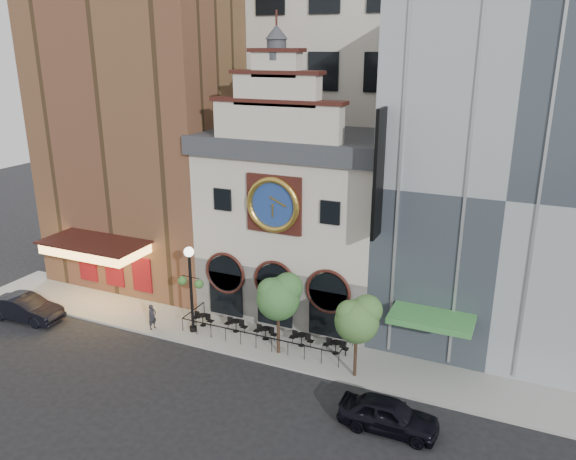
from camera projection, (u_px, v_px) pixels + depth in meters
The scene contains 18 objects.
ground at pixel (247, 360), 33.14m from camera, with size 120.00×120.00×0.00m, color black.
sidewalk at pixel (266, 339), 35.29m from camera, with size 44.00×5.00×0.15m, color gray.
clock_building at pixel (299, 217), 37.86m from camera, with size 12.60×8.78×18.65m.
theater_building at pixel (154, 116), 42.91m from camera, with size 14.00×15.60×25.00m.
retail_building at pixel (513, 177), 33.63m from camera, with size 14.00×14.40×20.00m.
office_tower at pixel (360, 15), 44.30m from camera, with size 20.00×16.00×40.00m, color beige.
cafe_railing at pixel (265, 332), 35.12m from camera, with size 10.60×2.60×0.90m, color black, non-canonical shape.
bistro_0 at pixel (203, 319), 36.76m from camera, with size 1.58×0.68×0.90m.
bistro_1 at pixel (236, 325), 35.99m from camera, with size 1.58×0.68×0.90m.
bistro_2 at pixel (265, 332), 35.04m from camera, with size 1.58×0.68×0.90m.
bistro_3 at pixel (301, 339), 34.27m from camera, with size 1.58×0.68×0.90m.
bistro_4 at pixel (336, 346), 33.40m from camera, with size 1.58×0.68×0.90m.
car_right at pixel (389, 415), 26.86m from camera, with size 1.93×4.81×1.64m, color black.
car_left at pixel (26, 308), 37.77m from camera, with size 1.81×5.20×1.71m, color black.
pedestrian at pixel (152, 317), 36.22m from camera, with size 0.62×0.41×1.70m, color black.
lamppost at pixel (191, 280), 35.10m from camera, with size 1.84×0.63×5.75m.
tree_left at pixel (279, 295), 32.51m from camera, with size 2.64×2.54×5.09m.
tree_right at pixel (358, 318), 30.22m from camera, with size 2.51×2.42×4.84m.
Camera 1 is at (14.09, -25.60, 17.57)m, focal length 35.00 mm.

